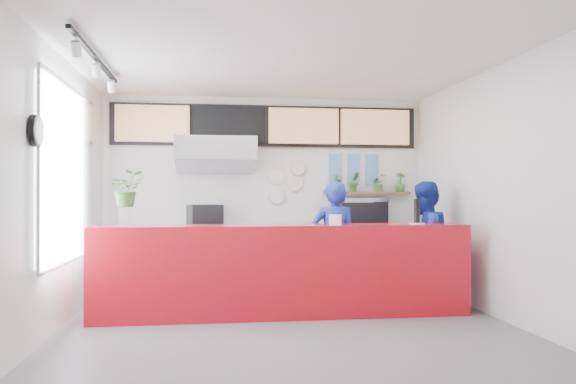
% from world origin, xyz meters
% --- Properties ---
extents(floor, '(5.00, 5.00, 0.00)m').
position_xyz_m(floor, '(0.00, 0.00, 0.00)').
color(floor, slate).
rests_on(floor, ground).
extents(ceiling, '(5.00, 5.00, 0.00)m').
position_xyz_m(ceiling, '(0.00, 0.00, 3.00)').
color(ceiling, silver).
extents(wall_back, '(5.00, 0.00, 5.00)m').
position_xyz_m(wall_back, '(0.00, 2.50, 1.50)').
color(wall_back, white).
rests_on(wall_back, ground).
extents(wall_left, '(0.00, 5.00, 5.00)m').
position_xyz_m(wall_left, '(-2.50, 0.00, 1.50)').
color(wall_left, white).
rests_on(wall_left, ground).
extents(wall_right, '(0.00, 5.00, 5.00)m').
position_xyz_m(wall_right, '(2.50, 0.00, 1.50)').
color(wall_right, white).
rests_on(wall_right, ground).
extents(service_counter, '(4.50, 0.60, 1.10)m').
position_xyz_m(service_counter, '(0.00, 0.40, 0.55)').
color(service_counter, '#B80D17').
rests_on(service_counter, ground).
extents(cream_band, '(5.00, 0.02, 0.80)m').
position_xyz_m(cream_band, '(0.00, 2.49, 2.60)').
color(cream_band, beige).
rests_on(cream_band, wall_back).
extents(prep_bench, '(1.80, 0.60, 0.90)m').
position_xyz_m(prep_bench, '(-0.80, 2.20, 0.45)').
color(prep_bench, '#B2B5BA').
rests_on(prep_bench, ground).
extents(panini_oven, '(0.56, 0.56, 0.42)m').
position_xyz_m(panini_oven, '(-0.97, 2.20, 1.11)').
color(panini_oven, black).
rests_on(panini_oven, prep_bench).
extents(extraction_hood, '(1.20, 0.70, 0.35)m').
position_xyz_m(extraction_hood, '(-0.80, 2.15, 2.15)').
color(extraction_hood, '#B2B5BA').
rests_on(extraction_hood, ceiling).
extents(hood_lip, '(1.20, 0.69, 0.31)m').
position_xyz_m(hood_lip, '(-0.80, 2.15, 1.95)').
color(hood_lip, '#B2B5BA').
rests_on(hood_lip, ceiling).
extents(right_bench, '(1.80, 0.60, 0.90)m').
position_xyz_m(right_bench, '(1.50, 2.20, 0.45)').
color(right_bench, '#B2B5BA').
rests_on(right_bench, ground).
extents(espresso_machine, '(0.73, 0.53, 0.46)m').
position_xyz_m(espresso_machine, '(1.46, 2.20, 1.13)').
color(espresso_machine, black).
rests_on(espresso_machine, right_bench).
extents(espresso_tray, '(0.75, 0.52, 0.07)m').
position_xyz_m(espresso_tray, '(1.46, 2.20, 1.38)').
color(espresso_tray, '#B4B7BC').
rests_on(espresso_tray, espresso_machine).
extents(herb_shelf, '(1.40, 0.18, 0.04)m').
position_xyz_m(herb_shelf, '(1.60, 2.40, 1.50)').
color(herb_shelf, brown).
rests_on(herb_shelf, wall_back).
extents(menu_board_far_left, '(1.10, 0.10, 0.55)m').
position_xyz_m(menu_board_far_left, '(-1.75, 2.38, 2.55)').
color(menu_board_far_left, tan).
rests_on(menu_board_far_left, wall_back).
extents(menu_board_mid_left, '(1.10, 0.10, 0.55)m').
position_xyz_m(menu_board_mid_left, '(-0.59, 2.38, 2.55)').
color(menu_board_mid_left, black).
rests_on(menu_board_mid_left, wall_back).
extents(menu_board_mid_right, '(1.10, 0.10, 0.55)m').
position_xyz_m(menu_board_mid_right, '(0.57, 2.38, 2.55)').
color(menu_board_mid_right, tan).
rests_on(menu_board_mid_right, wall_back).
extents(menu_board_far_right, '(1.10, 0.10, 0.55)m').
position_xyz_m(menu_board_far_right, '(1.73, 2.38, 2.55)').
color(menu_board_far_right, tan).
rests_on(menu_board_far_right, wall_back).
extents(soffit, '(4.80, 0.04, 0.65)m').
position_xyz_m(soffit, '(0.00, 2.46, 2.55)').
color(soffit, black).
rests_on(soffit, wall_back).
extents(window_pane, '(0.04, 2.20, 1.90)m').
position_xyz_m(window_pane, '(-2.47, 0.30, 1.70)').
color(window_pane, silver).
rests_on(window_pane, wall_left).
extents(window_frame, '(0.03, 2.30, 2.00)m').
position_xyz_m(window_frame, '(-2.45, 0.30, 1.70)').
color(window_frame, '#B2B5BA').
rests_on(window_frame, wall_left).
extents(wall_clock_rim, '(0.05, 0.30, 0.30)m').
position_xyz_m(wall_clock_rim, '(-2.46, -0.90, 2.05)').
color(wall_clock_rim, black).
rests_on(wall_clock_rim, wall_left).
extents(wall_clock_face, '(0.02, 0.26, 0.26)m').
position_xyz_m(wall_clock_face, '(-2.43, -0.90, 2.05)').
color(wall_clock_face, white).
rests_on(wall_clock_face, wall_left).
extents(track_rail, '(0.05, 2.40, 0.04)m').
position_xyz_m(track_rail, '(-2.10, 0.00, 2.94)').
color(track_rail, black).
rests_on(track_rail, ceiling).
extents(dec_plate_a, '(0.24, 0.03, 0.24)m').
position_xyz_m(dec_plate_a, '(0.15, 2.47, 1.75)').
color(dec_plate_a, silver).
rests_on(dec_plate_a, wall_back).
extents(dec_plate_b, '(0.24, 0.03, 0.24)m').
position_xyz_m(dec_plate_b, '(0.45, 2.47, 1.65)').
color(dec_plate_b, silver).
rests_on(dec_plate_b, wall_back).
extents(dec_plate_c, '(0.24, 0.03, 0.24)m').
position_xyz_m(dec_plate_c, '(0.15, 2.47, 1.45)').
color(dec_plate_c, silver).
rests_on(dec_plate_c, wall_back).
extents(dec_plate_d, '(0.24, 0.03, 0.24)m').
position_xyz_m(dec_plate_d, '(0.50, 2.47, 1.90)').
color(dec_plate_d, silver).
rests_on(dec_plate_d, wall_back).
extents(photo_frame_a, '(0.20, 0.02, 0.25)m').
position_xyz_m(photo_frame_a, '(1.10, 2.48, 2.00)').
color(photo_frame_a, '#598CBF').
rests_on(photo_frame_a, wall_back).
extents(photo_frame_b, '(0.20, 0.02, 0.25)m').
position_xyz_m(photo_frame_b, '(1.40, 2.48, 2.00)').
color(photo_frame_b, '#598CBF').
rests_on(photo_frame_b, wall_back).
extents(photo_frame_c, '(0.20, 0.02, 0.25)m').
position_xyz_m(photo_frame_c, '(1.70, 2.48, 2.00)').
color(photo_frame_c, '#598CBF').
rests_on(photo_frame_c, wall_back).
extents(photo_frame_d, '(0.20, 0.02, 0.25)m').
position_xyz_m(photo_frame_d, '(1.10, 2.48, 1.75)').
color(photo_frame_d, '#598CBF').
rests_on(photo_frame_d, wall_back).
extents(photo_frame_e, '(0.20, 0.02, 0.25)m').
position_xyz_m(photo_frame_e, '(1.40, 2.48, 1.75)').
color(photo_frame_e, '#598CBF').
rests_on(photo_frame_e, wall_back).
extents(photo_frame_f, '(0.20, 0.02, 0.25)m').
position_xyz_m(photo_frame_f, '(1.70, 2.48, 1.75)').
color(photo_frame_f, '#598CBF').
rests_on(photo_frame_f, wall_back).
extents(staff_center, '(0.63, 0.44, 1.64)m').
position_xyz_m(staff_center, '(0.75, 0.95, 0.82)').
color(staff_center, navy).
rests_on(staff_center, ground).
extents(staff_right, '(1.02, 0.98, 1.65)m').
position_xyz_m(staff_right, '(2.02, 1.03, 0.83)').
color(staff_right, navy).
rests_on(staff_right, ground).
extents(herb_a, '(0.16, 0.12, 0.29)m').
position_xyz_m(herb_a, '(1.12, 2.40, 1.66)').
color(herb_a, '#356724').
rests_on(herb_a, herb_shelf).
extents(herb_b, '(0.20, 0.18, 0.32)m').
position_xyz_m(herb_b, '(1.39, 2.40, 1.68)').
color(herb_b, '#356724').
rests_on(herb_b, herb_shelf).
extents(herb_c, '(0.31, 0.30, 0.28)m').
position_xyz_m(herb_c, '(1.79, 2.40, 1.66)').
color(herb_c, '#356724').
rests_on(herb_c, herb_shelf).
extents(herb_d, '(0.20, 0.18, 0.31)m').
position_xyz_m(herb_d, '(2.15, 2.40, 1.68)').
color(herb_d, '#356724').
rests_on(herb_d, herb_shelf).
extents(glass_vase, '(0.23, 0.23, 0.22)m').
position_xyz_m(glass_vase, '(-1.83, 0.37, 1.21)').
color(glass_vase, silver).
rests_on(glass_vase, service_counter).
extents(basil_vase, '(0.46, 0.43, 0.42)m').
position_xyz_m(basil_vase, '(-1.83, 0.37, 1.53)').
color(basil_vase, '#356724').
rests_on(basil_vase, glass_vase).
extents(napkin_holder, '(0.17, 0.13, 0.13)m').
position_xyz_m(napkin_holder, '(0.63, 0.32, 1.16)').
color(napkin_holder, white).
rests_on(napkin_holder, service_counter).
extents(white_plate, '(0.24, 0.24, 0.01)m').
position_xyz_m(white_plate, '(1.68, 0.39, 1.11)').
color(white_plate, white).
rests_on(white_plate, service_counter).
extents(pepper_mill, '(0.08, 0.08, 0.30)m').
position_xyz_m(pepper_mill, '(1.68, 0.39, 1.27)').
color(pepper_mill, black).
rests_on(pepper_mill, white_plate).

